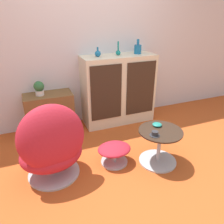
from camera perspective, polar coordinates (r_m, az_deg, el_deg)
The scene contains 13 objects.
ground_plane at distance 2.71m, azimuth 4.71°, elevation -15.25°, with size 12.00×12.00×0.00m, color #B74C1E.
wall_back at distance 3.54m, azimuth -6.11°, elevation 17.67°, with size 6.40×0.06×2.60m.
sideboard at distance 3.61m, azimuth 1.66°, elevation 5.85°, with size 1.17×0.46×1.12m.
tv_console at distance 3.48m, azimuth -15.89°, elevation -0.33°, with size 0.70×0.38×0.62m.
egg_chair at distance 2.47m, azimuth -15.46°, elevation -8.62°, with size 0.78×0.73×0.94m.
ottoman at distance 2.74m, azimuth 0.60°, elevation -10.12°, with size 0.41×0.35×0.25m.
coffee_table at distance 2.77m, azimuth 12.20°, elevation -8.56°, with size 0.53×0.53×0.45m.
vase_leftmost at distance 3.34m, azimuth -3.74°, elevation 15.01°, with size 0.09×0.09×0.14m.
vase_inner_left at distance 3.45m, azimuth 1.62°, elevation 15.44°, with size 0.08×0.08×0.20m.
vase_inner_right at distance 3.59m, azimuth 6.74°, elevation 16.08°, with size 0.11×0.11×0.22m.
potted_plant at distance 3.33m, azimuth -18.52°, elevation 5.98°, with size 0.15×0.15×0.21m.
teacup at distance 2.54m, azimuth 11.12°, elevation -5.61°, with size 0.12×0.12×0.05m.
bowl at distance 2.75m, azimuth 11.70°, elevation -3.23°, with size 0.12×0.12×0.04m.
Camera 1 is at (-0.96, -1.83, 1.75)m, focal length 35.00 mm.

